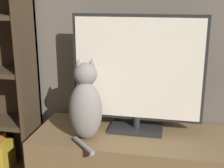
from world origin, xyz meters
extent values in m
cube|color=brown|center=(0.00, 0.93, 0.21)|extent=(1.34, 0.50, 0.43)
cube|color=black|center=(-0.05, 1.00, 0.44)|extent=(0.33, 0.20, 0.02)
cylinder|color=black|center=(-0.05, 1.00, 0.48)|extent=(0.04, 0.04, 0.07)
cube|color=black|center=(-0.05, 1.01, 0.82)|extent=(0.79, 0.02, 0.65)
cube|color=silver|center=(-0.05, 1.00, 0.82)|extent=(0.76, 0.01, 0.61)
ellipsoid|color=gray|center=(-0.33, 0.82, 0.60)|extent=(0.22, 0.20, 0.35)
ellipsoid|color=black|center=(-0.34, 0.89, 0.58)|extent=(0.11, 0.07, 0.19)
sphere|color=gray|center=(-0.34, 0.86, 0.81)|extent=(0.16, 0.16, 0.14)
cone|color=gray|center=(-0.37, 0.85, 0.88)|extent=(0.04, 0.04, 0.04)
cone|color=gray|center=(-0.30, 0.86, 0.88)|extent=(0.04, 0.04, 0.04)
cylinder|color=gray|center=(-0.31, 0.70, 0.44)|extent=(0.16, 0.17, 0.03)
cube|color=#3D2D1E|center=(-0.79, 1.05, 0.93)|extent=(0.03, 0.28, 1.86)
cube|color=#B79323|center=(-0.99, 1.01, 0.13)|extent=(0.05, 0.18, 0.20)
camera|label=1|loc=(0.16, -0.81, 1.25)|focal=50.00mm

